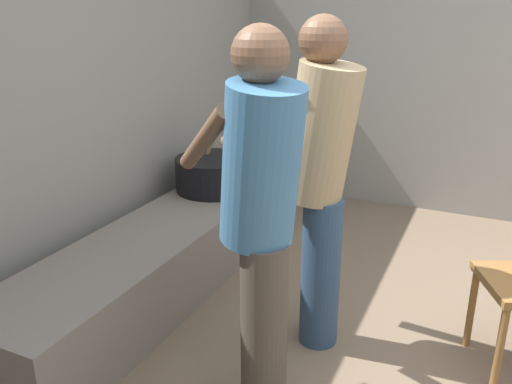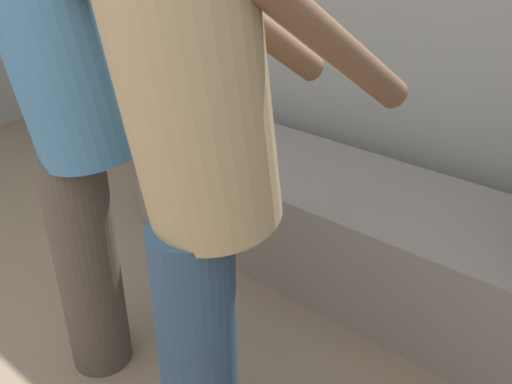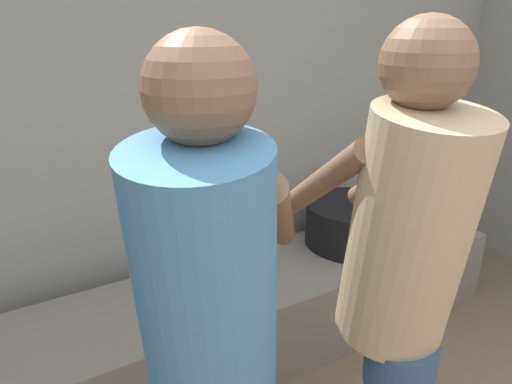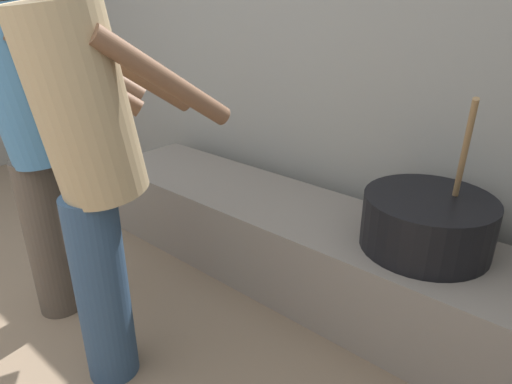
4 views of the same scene
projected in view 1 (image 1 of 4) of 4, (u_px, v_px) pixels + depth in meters
block_enclosure_rear at (23, 140)px, 2.79m from camera, size 5.56×0.20×2.02m
hearth_ledge at (172, 251)px, 3.32m from camera, size 2.74×0.60×0.43m
cooking_pot_main at (214, 174)px, 3.75m from camera, size 0.55×0.55×0.69m
cook_in_tan_shirt at (319, 168)px, 2.51m from camera, size 0.44×0.73×1.65m
cook_in_blue_shirt at (261, 207)px, 2.07m from camera, size 0.67×0.72×1.62m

